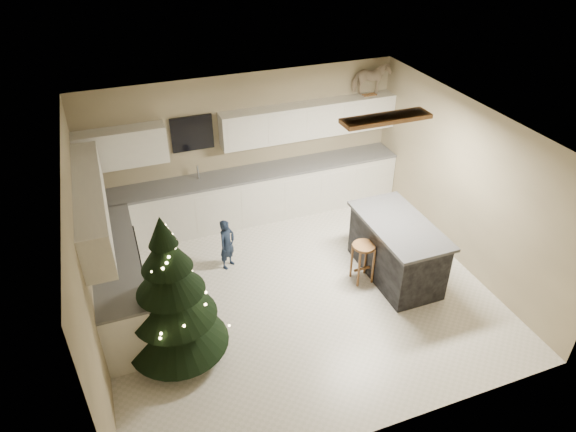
{
  "coord_description": "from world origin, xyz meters",
  "views": [
    {
      "loc": [
        -2.18,
        -5.45,
        5.16
      ],
      "look_at": [
        0.0,
        0.35,
        1.15
      ],
      "focal_mm": 32.0,
      "sensor_mm": 36.0,
      "label": 1
    }
  ],
  "objects_px": {
    "island": "(396,249)",
    "toddler": "(227,244)",
    "bar_stool": "(363,254)",
    "rocking_horse": "(371,79)",
    "christmas_tree": "(173,302)"
  },
  "relations": [
    {
      "from": "toddler",
      "to": "christmas_tree",
      "type": "bearing_deg",
      "value": -160.7
    },
    {
      "from": "bar_stool",
      "to": "toddler",
      "type": "height_order",
      "value": "toddler"
    },
    {
      "from": "toddler",
      "to": "rocking_horse",
      "type": "relative_size",
      "value": 1.28
    },
    {
      "from": "island",
      "to": "toddler",
      "type": "height_order",
      "value": "island"
    },
    {
      "from": "rocking_horse",
      "to": "toddler",
      "type": "bearing_deg",
      "value": 118.56
    },
    {
      "from": "christmas_tree",
      "to": "rocking_horse",
      "type": "height_order",
      "value": "rocking_horse"
    },
    {
      "from": "bar_stool",
      "to": "rocking_horse",
      "type": "xyz_separation_m",
      "value": [
        1.25,
        2.41,
        1.8
      ]
    },
    {
      "from": "bar_stool",
      "to": "rocking_horse",
      "type": "height_order",
      "value": "rocking_horse"
    },
    {
      "from": "bar_stool",
      "to": "christmas_tree",
      "type": "xyz_separation_m",
      "value": [
        -2.9,
        -0.49,
        0.38
      ]
    },
    {
      "from": "christmas_tree",
      "to": "bar_stool",
      "type": "bearing_deg",
      "value": 9.56
    },
    {
      "from": "bar_stool",
      "to": "toddler",
      "type": "distance_m",
      "value": 2.12
    },
    {
      "from": "christmas_tree",
      "to": "toddler",
      "type": "bearing_deg",
      "value": 55.38
    },
    {
      "from": "bar_stool",
      "to": "toddler",
      "type": "bearing_deg",
      "value": 150.19
    },
    {
      "from": "island",
      "to": "christmas_tree",
      "type": "bearing_deg",
      "value": -172.87
    },
    {
      "from": "christmas_tree",
      "to": "toddler",
      "type": "relative_size",
      "value": 2.48
    }
  ]
}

